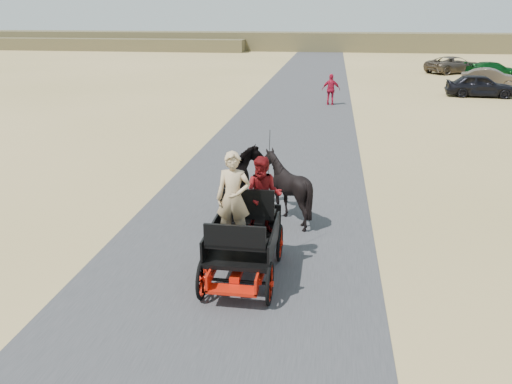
# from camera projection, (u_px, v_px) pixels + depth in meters

# --- Properties ---
(ground) EXTENTS (140.00, 140.00, 0.00)m
(ground) POSITION_uv_depth(u_px,v_px,m) (239.00, 247.00, 11.11)
(ground) COLOR tan
(road) EXTENTS (6.00, 140.00, 0.01)m
(road) POSITION_uv_depth(u_px,v_px,m) (239.00, 247.00, 11.11)
(road) COLOR #38383A
(road) RESTS_ON ground
(ridge_far) EXTENTS (140.00, 6.00, 2.40)m
(ridge_far) POSITION_uv_depth(u_px,v_px,m) (321.00, 42.00, 68.38)
(ridge_far) COLOR brown
(ridge_far) RESTS_ON ground
(ridge_near) EXTENTS (40.00, 4.00, 1.60)m
(ridge_near) POSITION_uv_depth(u_px,v_px,m) (102.00, 44.00, 69.03)
(ridge_near) COLOR brown
(ridge_near) RESTS_ON ground
(carriage) EXTENTS (1.30, 2.40, 0.72)m
(carriage) POSITION_uv_depth(u_px,v_px,m) (244.00, 259.00, 9.80)
(carriage) COLOR black
(carriage) RESTS_ON ground
(horse_left) EXTENTS (0.91, 2.01, 1.70)m
(horse_left) POSITION_uv_depth(u_px,v_px,m) (243.00, 185.00, 12.51)
(horse_left) COLOR black
(horse_left) RESTS_ON ground
(horse_right) EXTENTS (1.37, 1.54, 1.70)m
(horse_right) POSITION_uv_depth(u_px,v_px,m) (286.00, 188.00, 12.35)
(horse_right) COLOR black
(horse_right) RESTS_ON ground
(driver_man) EXTENTS (0.66, 0.43, 1.80)m
(driver_man) POSITION_uv_depth(u_px,v_px,m) (233.00, 198.00, 9.45)
(driver_man) COLOR tan
(driver_man) RESTS_ON carriage
(passenger_woman) EXTENTS (0.77, 0.60, 1.58)m
(passenger_woman) POSITION_uv_depth(u_px,v_px,m) (263.00, 195.00, 9.93)
(passenger_woman) COLOR #660C0F
(passenger_woman) RESTS_ON carriage
(pedestrian) EXTENTS (1.02, 0.45, 1.73)m
(pedestrian) POSITION_uv_depth(u_px,v_px,m) (331.00, 90.00, 28.01)
(pedestrian) COLOR #AB132F
(pedestrian) RESTS_ON ground
(car_a) EXTENTS (4.15, 1.89, 1.38)m
(car_a) POSITION_uv_depth(u_px,v_px,m) (480.00, 85.00, 30.84)
(car_a) COLOR black
(car_a) RESTS_ON ground
(car_b) EXTENTS (4.14, 2.19, 1.30)m
(car_b) POSITION_uv_depth(u_px,v_px,m) (491.00, 78.00, 34.67)
(car_b) COLOR brown
(car_b) RESTS_ON ground
(car_c) EXTENTS (4.55, 2.71, 1.24)m
(car_c) POSITION_uv_depth(u_px,v_px,m) (493.00, 70.00, 40.01)
(car_c) COLOR #0C4C19
(car_c) RESTS_ON ground
(car_d) EXTENTS (5.53, 4.72, 1.41)m
(car_d) POSITION_uv_depth(u_px,v_px,m) (454.00, 65.00, 42.92)
(car_d) COLOR brown
(car_d) RESTS_ON ground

